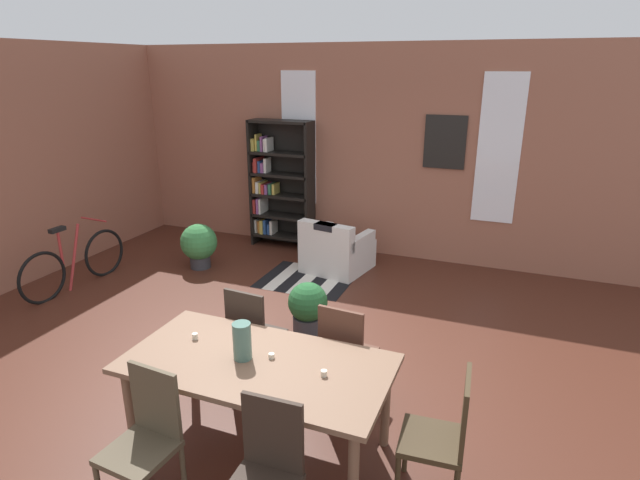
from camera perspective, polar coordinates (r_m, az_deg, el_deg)
The scene contains 21 objects.
ground_plane at distance 5.02m, azimuth -2.76°, elevation -14.25°, with size 10.71×10.71×0.00m, color #4A2419.
back_wall_brick at distance 7.60m, azimuth 8.02°, elevation 9.39°, with size 9.24×0.12×3.03m, color #9E5F49.
window_pane_0 at distance 7.97m, azimuth -2.34°, elevation 11.09°, with size 0.55×0.02×1.97m, color white.
window_pane_1 at distance 7.31m, azimuth 19.12°, elevation 9.38°, with size 0.55×0.02×1.97m, color white.
dining_table at distance 3.82m, azimuth -6.90°, elevation -14.13°, with size 1.90×0.96×0.75m.
vase_on_table at distance 3.76m, azimuth -8.58°, elevation -10.96°, with size 0.13×0.13×0.28m, color #4C7266.
tealight_candle_0 at distance 3.80m, azimuth -5.37°, elevation -12.60°, with size 0.04×0.04×0.04m, color silver.
tealight_candle_1 at distance 4.12m, azimuth -13.62°, elevation -10.28°, with size 0.04×0.04×0.05m, color silver.
tealight_candle_2 at distance 3.59m, azimuth 0.43°, elevation -14.48°, with size 0.04×0.04×0.04m, color silver.
dining_chair_near_left at distance 3.65m, azimuth -18.65°, elevation -19.88°, with size 0.43×0.43×0.95m.
dining_chair_near_right at distance 3.26m, azimuth -6.01°, elevation -24.29°, with size 0.41×0.41×0.95m.
dining_chair_far_right at distance 4.31m, azimuth 2.84°, elevation -12.29°, with size 0.43×0.43×0.95m.
dining_chair_head_right at distance 3.58m, azimuth 13.51°, elevation -20.15°, with size 0.43×0.43×0.95m.
dining_chair_far_left at distance 4.61m, azimuth -7.41°, elevation -10.18°, with size 0.43×0.43×0.95m.
bookshelf_tall at distance 8.05m, azimuth -4.69°, elevation 6.05°, with size 0.98×0.33×1.96m.
armchair_white at distance 7.16m, azimuth 1.78°, elevation -1.26°, with size 0.93×0.93×0.75m.
bicycle_second at distance 7.32m, azimuth -25.42°, elevation -2.31°, with size 0.44×1.61×0.87m.
potted_plant_by_shelf at distance 5.47m, azimuth -1.35°, elevation -7.43°, with size 0.42×0.42×0.59m.
potted_plant_corner at distance 7.43m, azimuth -13.21°, elevation -0.42°, with size 0.51×0.51×0.63m.
striped_rug at distance 6.95m, azimuth -1.44°, elevation -4.34°, with size 1.19×1.00×0.01m.
framed_picture at distance 7.36m, azimuth 13.62°, elevation 10.45°, with size 0.56×0.03×0.72m, color black.
Camera 1 is at (1.77, -3.82, 2.74)m, focal length 29.02 mm.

